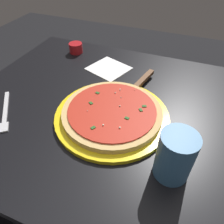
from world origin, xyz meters
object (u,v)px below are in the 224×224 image
(pizza, at_px, (112,112))
(pizza_server, at_px, (139,86))
(cup_tall_drink, at_px, (175,156))
(cup_small_sauce, at_px, (76,48))
(napkin_folded_right, at_px, (109,68))
(fork, at_px, (5,113))
(serving_plate, at_px, (112,116))

(pizza, relative_size, pizza_server, 1.28)
(pizza, relative_size, cup_tall_drink, 2.39)
(pizza_server, height_order, cup_small_sauce, cup_small_sauce)
(pizza, bearing_deg, napkin_folded_right, 114.24)
(pizza_server, bearing_deg, napkin_folded_right, 147.88)
(cup_tall_drink, xyz_separation_m, napkin_folded_right, (-0.30, 0.37, -0.06))
(pizza_server, height_order, fork, pizza_server)
(serving_plate, height_order, cup_small_sauce, cup_small_sauce)
(pizza_server, bearing_deg, serving_plate, -102.26)
(serving_plate, xyz_separation_m, cup_tall_drink, (0.19, -0.12, 0.05))
(fork, bearing_deg, napkin_folded_right, 61.64)
(serving_plate, relative_size, cup_tall_drink, 2.77)
(cup_small_sauce, bearing_deg, pizza, -47.66)
(serving_plate, relative_size, cup_small_sauce, 5.86)
(pizza_server, xyz_separation_m, cup_tall_drink, (0.16, -0.28, 0.04))
(pizza, bearing_deg, cup_small_sauce, 132.34)
(pizza_server, relative_size, cup_small_sauce, 3.96)
(serving_plate, bearing_deg, fork, -161.19)
(pizza, xyz_separation_m, napkin_folded_right, (-0.11, 0.25, -0.02))
(napkin_folded_right, bearing_deg, fork, -118.36)
(cup_small_sauce, bearing_deg, pizza_server, -26.80)
(serving_plate, xyz_separation_m, napkin_folded_right, (-0.11, 0.25, -0.00))
(cup_tall_drink, relative_size, napkin_folded_right, 0.86)
(pizza_server, xyz_separation_m, napkin_folded_right, (-0.15, 0.09, -0.02))
(pizza, height_order, cup_small_sauce, cup_small_sauce)
(cup_small_sauce, height_order, napkin_folded_right, cup_small_sauce)
(cup_small_sauce, relative_size, fork, 0.36)
(cup_tall_drink, bearing_deg, cup_small_sauce, 137.56)
(napkin_folded_right, height_order, fork, fork)
(napkin_folded_right, distance_m, fork, 0.40)
(serving_plate, relative_size, pizza_server, 1.48)
(serving_plate, height_order, pizza_server, pizza_server)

